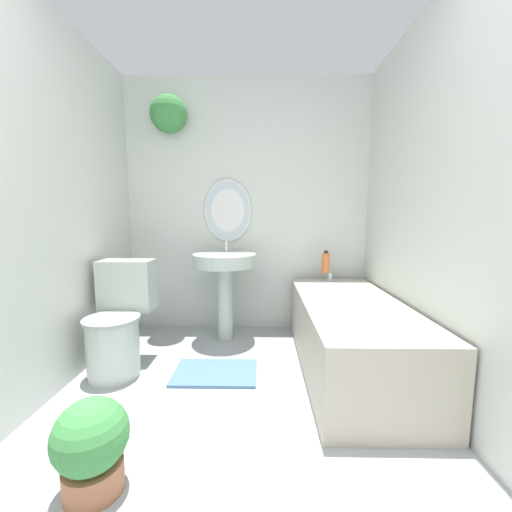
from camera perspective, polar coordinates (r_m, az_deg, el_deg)
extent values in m
cube|color=silver|center=(3.09, -1.53, 8.93)|extent=(2.42, 0.06, 2.40)
ellipsoid|color=silver|center=(3.06, -5.16, 8.23)|extent=(0.45, 0.02, 0.59)
ellipsoid|color=silver|center=(3.05, -5.17, 8.23)|extent=(0.41, 0.01, 0.55)
cylinder|color=#9E6042|center=(3.23, -15.65, 24.88)|extent=(0.15, 0.15, 0.08)
sphere|color=#3D8442|center=(3.20, -15.60, 23.62)|extent=(0.33, 0.33, 0.33)
cube|color=silver|center=(2.20, -36.18, 8.23)|extent=(0.06, 2.71, 2.40)
cube|color=silver|center=(2.05, 32.07, 8.69)|extent=(0.06, 2.71, 2.40)
cylinder|color=#B2BCB2|center=(2.47, -24.51, -15.05)|extent=(0.34, 0.34, 0.40)
cylinder|color=#97A097|center=(2.40, -24.78, -10.39)|extent=(0.37, 0.37, 0.02)
cube|color=#B2BCB2|center=(2.60, -22.36, -4.87)|extent=(0.40, 0.21, 0.38)
cylinder|color=#B2BCB2|center=(2.86, -5.62, -8.49)|extent=(0.13, 0.13, 0.67)
cylinder|color=#B2BCB2|center=(2.78, -5.72, -0.74)|extent=(0.56, 0.56, 0.11)
cylinder|color=silver|center=(2.92, -5.40, 1.71)|extent=(0.02, 0.02, 0.10)
cube|color=#B2A893|center=(2.44, 16.74, -13.60)|extent=(0.70, 1.62, 0.50)
cube|color=#B2BCB2|center=(2.37, 16.94, -8.32)|extent=(0.60, 1.52, 0.04)
cylinder|color=silver|center=(3.03, 13.33, -3.70)|extent=(0.04, 0.04, 0.08)
cylinder|color=#DB6633|center=(3.00, 12.55, -1.23)|extent=(0.07, 0.07, 0.18)
cylinder|color=black|center=(2.99, 12.61, 0.74)|extent=(0.04, 0.04, 0.02)
cylinder|color=#9E6042|center=(1.68, -27.38, -32.13)|extent=(0.23, 0.23, 0.12)
sphere|color=#3D8442|center=(1.58, -27.82, -26.89)|extent=(0.29, 0.29, 0.29)
cube|color=#4C7093|center=(2.38, -7.41, -20.28)|extent=(0.58, 0.39, 0.02)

